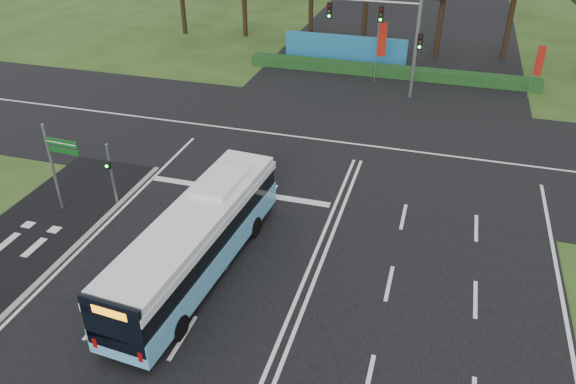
% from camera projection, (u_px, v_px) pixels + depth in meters
% --- Properties ---
extents(ground, '(120.00, 120.00, 0.00)m').
position_uv_depth(ground, '(309.00, 269.00, 23.12)').
color(ground, '#294617').
rests_on(ground, ground).
extents(road_main, '(20.00, 120.00, 0.04)m').
position_uv_depth(road_main, '(309.00, 269.00, 23.11)').
color(road_main, black).
rests_on(road_main, ground).
extents(road_cross, '(120.00, 14.00, 0.05)m').
position_uv_depth(road_cross, '(360.00, 145.00, 32.97)').
color(road_cross, black).
rests_on(road_cross, ground).
extents(bike_path, '(5.00, 18.00, 0.06)m').
position_uv_depth(bike_path, '(5.00, 259.00, 23.67)').
color(bike_path, black).
rests_on(bike_path, ground).
extents(kerb_strip, '(0.25, 18.00, 0.12)m').
position_uv_depth(kerb_strip, '(53.00, 268.00, 23.08)').
color(kerb_strip, gray).
rests_on(kerb_strip, ground).
extents(city_bus, '(3.08, 11.15, 3.16)m').
position_uv_depth(city_bus, '(197.00, 241.00, 22.14)').
color(city_bus, '#60B0DF').
rests_on(city_bus, ground).
extents(pedestrian_signal, '(0.29, 0.41, 3.22)m').
position_uv_depth(pedestrian_signal, '(111.00, 172.00, 26.56)').
color(pedestrian_signal, gray).
rests_on(pedestrian_signal, ground).
extents(street_sign, '(1.74, 0.20, 4.46)m').
position_uv_depth(street_sign, '(57.00, 159.00, 25.52)').
color(street_sign, gray).
rests_on(street_sign, ground).
extents(banner_flag_mid, '(0.67, 0.09, 4.56)m').
position_uv_depth(banner_flag_mid, '(381.00, 43.00, 40.53)').
color(banner_flag_mid, gray).
rests_on(banner_flag_mid, ground).
extents(banner_flag_right, '(0.53, 0.26, 3.86)m').
position_uv_depth(banner_flag_right, '(538.00, 64.00, 37.97)').
color(banner_flag_right, gray).
rests_on(banner_flag_right, ground).
extents(traffic_light_gantry, '(8.41, 0.28, 7.00)m').
position_uv_depth(traffic_light_gantry, '(390.00, 29.00, 37.52)').
color(traffic_light_gantry, gray).
rests_on(traffic_light_gantry, ground).
extents(hedge, '(22.00, 1.20, 0.80)m').
position_uv_depth(hedge, '(389.00, 71.00, 43.05)').
color(hedge, '#163C15').
rests_on(hedge, ground).
extents(blue_hoarding, '(10.00, 0.30, 2.20)m').
position_uv_depth(blue_hoarding, '(345.00, 49.00, 45.71)').
color(blue_hoarding, '#1B6593').
rests_on(blue_hoarding, ground).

